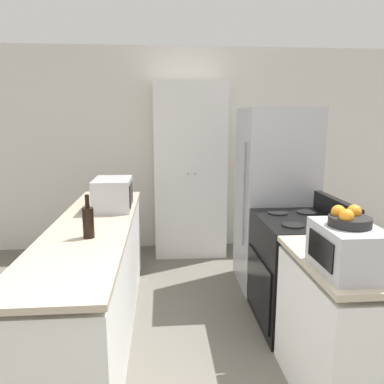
{
  "coord_description": "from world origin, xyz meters",
  "views": [
    {
      "loc": [
        -0.27,
        -1.43,
        1.71
      ],
      "look_at": [
        0.0,
        1.91,
        1.05
      ],
      "focal_mm": 35.0,
      "sensor_mm": 36.0,
      "label": 1
    }
  ],
  "objects": [
    {
      "name": "toaster_oven",
      "position": [
        0.69,
        0.37,
        1.04
      ],
      "size": [
        0.3,
        0.42,
        0.25
      ],
      "color": "#B2B2B7",
      "rests_on": "counter_right"
    },
    {
      "name": "wall_back",
      "position": [
        0.0,
        3.5,
        1.3
      ],
      "size": [
        7.0,
        0.06,
        2.6
      ],
      "color": "silver",
      "rests_on": "ground_plane"
    },
    {
      "name": "stove",
      "position": [
        0.84,
        1.41,
        0.46
      ],
      "size": [
        0.66,
        0.79,
        1.07
      ],
      "color": "black",
      "rests_on": "ground_plane"
    },
    {
      "name": "refrigerator",
      "position": [
        0.87,
        2.19,
        0.91
      ],
      "size": [
        0.72,
        0.69,
        1.81
      ],
      "color": "#A3A3A8",
      "rests_on": "ground_plane"
    },
    {
      "name": "counter_left",
      "position": [
        -0.82,
        1.42,
        0.44
      ],
      "size": [
        0.6,
        2.64,
        0.91
      ],
      "color": "silver",
      "rests_on": "ground_plane"
    },
    {
      "name": "wine_bottle",
      "position": [
        -0.77,
        1.06,
        1.02
      ],
      "size": [
        0.08,
        0.08,
        0.3
      ],
      "color": "black",
      "rests_on": "counter_left"
    },
    {
      "name": "counter_right",
      "position": [
        0.82,
        0.55,
        0.44
      ],
      "size": [
        0.6,
        0.9,
        0.91
      ],
      "color": "silver",
      "rests_on": "ground_plane"
    },
    {
      "name": "microwave",
      "position": [
        -0.71,
        1.88,
        1.05
      ],
      "size": [
        0.33,
        0.45,
        0.28
      ],
      "color": "#B2B2B7",
      "rests_on": "counter_left"
    },
    {
      "name": "pantry_cabinet",
      "position": [
        0.08,
        3.2,
        1.07
      ],
      "size": [
        0.88,
        0.53,
        2.13
      ],
      "color": "silver",
      "rests_on": "ground_plane"
    },
    {
      "name": "fruit_bowl",
      "position": [
        0.69,
        0.37,
        1.2
      ],
      "size": [
        0.22,
        0.22,
        0.1
      ],
      "color": "black",
      "rests_on": "toaster_oven"
    }
  ]
}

